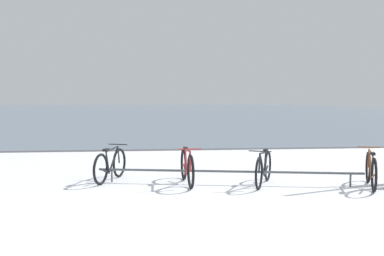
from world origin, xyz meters
TOP-DOWN VIEW (x-y plane):
  - ground at (0.00, 53.90)m, footprint 80.00×132.00m
  - bike_rack at (0.65, 3.55)m, footprint 5.57×1.21m
  - bicycle_0 at (-1.89, 4.23)m, footprint 0.68×1.56m
  - bicycle_1 at (-0.22, 3.68)m, footprint 0.46×1.73m
  - bicycle_2 at (1.39, 3.40)m, footprint 0.79×1.56m
  - bicycle_3 at (3.54, 2.93)m, footprint 0.73×1.62m

SIDE VIEW (x-z plane):
  - ground at x=0.00m, z-range -0.08..0.00m
  - bike_rack at x=0.65m, z-range 0.12..0.42m
  - bicycle_2 at x=1.39m, z-range -0.04..0.75m
  - bicycle_0 at x=-1.89m, z-range -0.04..0.75m
  - bicycle_3 at x=3.54m, z-range -0.04..0.76m
  - bicycle_1 at x=-0.22m, z-range -0.04..0.78m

